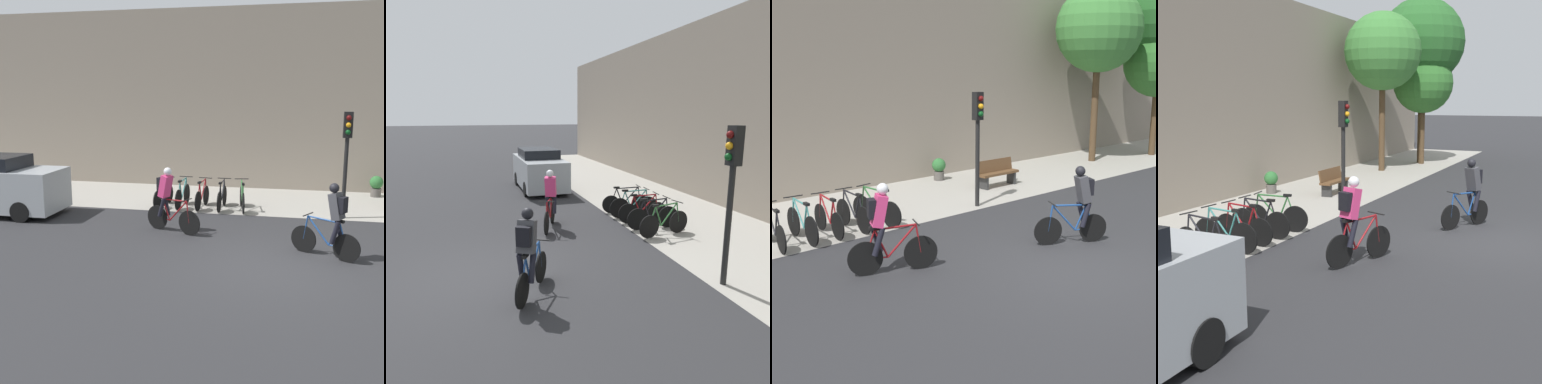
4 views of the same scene
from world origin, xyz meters
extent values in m
plane|color=#2B2B2D|center=(0.00, 0.00, 0.00)|extent=(200.00, 200.00, 0.00)
cube|color=#A39E93|center=(0.00, 6.75, 0.00)|extent=(44.00, 4.50, 0.01)
cube|color=gray|center=(0.00, 9.30, 3.50)|extent=(44.00, 0.60, 7.00)
cylinder|color=black|center=(-2.25, 2.02, 0.34)|extent=(0.64, 0.29, 0.68)
cylinder|color=black|center=(-3.25, 2.44, 0.34)|extent=(0.64, 0.29, 0.68)
cylinder|color=maroon|center=(-2.59, 2.16, 0.62)|extent=(0.56, 0.26, 0.62)
cylinder|color=maroon|center=(-2.96, 2.32, 0.61)|extent=(0.27, 0.14, 0.58)
cylinder|color=maroon|center=(-2.70, 2.21, 0.90)|extent=(0.76, 0.34, 0.07)
cylinder|color=maroon|center=(-3.05, 2.36, 0.33)|extent=(0.41, 0.20, 0.05)
cylinder|color=maroon|center=(-3.16, 2.40, 0.61)|extent=(0.22, 0.12, 0.56)
cylinder|color=maroon|center=(-2.29, 2.04, 0.63)|extent=(0.13, 0.08, 0.59)
cylinder|color=black|center=(-2.33, 2.06, 0.96)|extent=(0.20, 0.44, 0.03)
cube|color=black|center=(-3.07, 2.36, 0.93)|extent=(0.22, 0.15, 0.06)
cube|color=#DB3875|center=(-2.98, 2.33, 1.26)|extent=(0.42, 0.42, 0.63)
sphere|color=silver|center=(-2.91, 2.29, 1.67)|extent=(0.29, 0.29, 0.22)
cylinder|color=black|center=(-3.07, 2.24, 0.68)|extent=(0.30, 0.21, 0.56)
cylinder|color=black|center=(-2.99, 2.45, 0.68)|extent=(0.26, 0.19, 0.56)
cube|color=black|center=(-3.11, 2.38, 1.31)|extent=(0.23, 0.29, 0.36)
cylinder|color=black|center=(0.72, 1.25, 0.32)|extent=(0.58, 0.35, 0.65)
cylinder|color=black|center=(1.66, 0.72, 0.32)|extent=(0.58, 0.35, 0.65)
cylinder|color=#1E478C|center=(1.04, 1.07, 0.61)|extent=(0.53, 0.33, 0.62)
cylinder|color=#1E478C|center=(1.38, 0.88, 0.59)|extent=(0.26, 0.17, 0.58)
cylinder|color=#1E478C|center=(1.14, 1.02, 0.89)|extent=(0.71, 0.43, 0.07)
cylinder|color=#1E478C|center=(1.47, 0.83, 0.32)|extent=(0.39, 0.24, 0.05)
cylinder|color=#1E478C|center=(1.57, 0.77, 0.60)|extent=(0.21, 0.14, 0.56)
cylinder|color=#1E478C|center=(0.76, 1.23, 0.61)|extent=(0.12, 0.09, 0.59)
cylinder|color=black|center=(0.79, 1.21, 0.94)|extent=(0.25, 0.41, 0.03)
cube|color=black|center=(1.49, 0.82, 0.91)|extent=(0.21, 0.17, 0.06)
cube|color=#3D3D42|center=(1.40, 0.87, 1.24)|extent=(0.44, 0.44, 0.63)
sphere|color=black|center=(1.33, 0.91, 1.65)|extent=(0.30, 0.30, 0.22)
cylinder|color=black|center=(1.50, 0.94, 0.67)|extent=(0.29, 0.23, 0.56)
cylinder|color=black|center=(1.39, 0.75, 0.67)|extent=(0.26, 0.21, 0.56)
cube|color=black|center=(1.52, 0.80, 1.29)|extent=(0.25, 0.30, 0.36)
cylinder|color=black|center=(-3.91, 4.68, 0.31)|extent=(0.11, 0.63, 0.63)
cylinder|color=black|center=(-3.87, 4.99, 0.58)|extent=(0.07, 0.27, 0.58)
cylinder|color=black|center=(-3.88, 4.89, 0.31)|extent=(0.09, 0.43, 0.05)
cylinder|color=black|center=(-3.90, 4.78, 0.59)|extent=(0.06, 0.22, 0.56)
cube|color=black|center=(-3.89, 4.87, 0.90)|extent=(0.10, 0.21, 0.06)
cylinder|color=black|center=(-3.15, 5.72, 0.34)|extent=(0.07, 0.69, 0.69)
cylinder|color=black|center=(-3.21, 4.70, 0.34)|extent=(0.07, 0.69, 0.69)
cylinder|color=teal|center=(-3.17, 5.37, 0.62)|extent=(0.07, 0.56, 0.62)
cylinder|color=teal|center=(-3.19, 5.00, 0.61)|extent=(0.05, 0.26, 0.58)
cylinder|color=teal|center=(-3.18, 5.26, 0.91)|extent=(0.08, 0.75, 0.07)
cylinder|color=teal|center=(-3.20, 4.90, 0.33)|extent=(0.05, 0.41, 0.05)
cylinder|color=teal|center=(-3.20, 4.79, 0.62)|extent=(0.04, 0.21, 0.56)
cylinder|color=teal|center=(-3.16, 5.68, 0.63)|extent=(0.04, 0.12, 0.58)
cylinder|color=black|center=(-3.16, 5.64, 0.96)|extent=(0.46, 0.05, 0.03)
cube|color=black|center=(-3.20, 4.88, 0.93)|extent=(0.09, 0.20, 0.06)
cylinder|color=black|center=(-2.48, 5.70, 0.33)|extent=(0.09, 0.65, 0.65)
cylinder|color=black|center=(-2.56, 4.72, 0.33)|extent=(0.09, 0.65, 0.65)
cylinder|color=maroon|center=(-2.50, 5.37, 0.61)|extent=(0.09, 0.55, 0.62)
cylinder|color=maroon|center=(-2.54, 5.00, 0.59)|extent=(0.06, 0.26, 0.58)
cylinder|color=maroon|center=(-2.51, 5.26, 0.89)|extent=(0.10, 0.74, 0.07)
cylinder|color=maroon|center=(-2.54, 4.91, 0.32)|extent=(0.07, 0.40, 0.05)
cylinder|color=maroon|center=(-2.55, 4.80, 0.60)|extent=(0.05, 0.21, 0.56)
cylinder|color=maroon|center=(-2.48, 5.66, 0.62)|extent=(0.05, 0.12, 0.58)
cylinder|color=black|center=(-2.48, 5.62, 0.95)|extent=(0.46, 0.07, 0.03)
cube|color=black|center=(-2.55, 4.89, 0.92)|extent=(0.10, 0.21, 0.06)
cylinder|color=black|center=(-1.84, 5.71, 0.33)|extent=(0.05, 0.67, 0.67)
cylinder|color=black|center=(-1.87, 4.71, 0.33)|extent=(0.05, 0.67, 0.67)
cylinder|color=black|center=(-1.85, 5.37, 0.61)|extent=(0.06, 0.56, 0.62)
cylinder|color=black|center=(-1.86, 5.00, 0.60)|extent=(0.05, 0.26, 0.58)
cylinder|color=black|center=(-1.85, 5.26, 0.90)|extent=(0.06, 0.75, 0.07)
cylinder|color=black|center=(-1.86, 4.91, 0.32)|extent=(0.04, 0.41, 0.05)
cylinder|color=black|center=(-1.87, 4.80, 0.61)|extent=(0.04, 0.21, 0.56)
cylinder|color=black|center=(-1.84, 5.67, 0.62)|extent=(0.04, 0.12, 0.58)
cylinder|color=black|center=(-1.84, 5.63, 0.95)|extent=(0.46, 0.04, 0.03)
cube|color=black|center=(-1.86, 4.89, 0.92)|extent=(0.09, 0.20, 0.06)
cylinder|color=black|center=(-1.28, 5.73, 0.33)|extent=(0.15, 0.66, 0.66)
cylinder|color=black|center=(-1.10, 4.69, 0.33)|extent=(0.15, 0.66, 0.66)
cylinder|color=#2D6B33|center=(-1.22, 5.37, 0.61)|extent=(0.14, 0.58, 0.62)
cylinder|color=#2D6B33|center=(-1.15, 4.99, 0.60)|extent=(0.09, 0.27, 0.58)
cylinder|color=#2D6B33|center=(-1.20, 5.26, 0.90)|extent=(0.18, 0.78, 0.07)
cylinder|color=#2D6B33|center=(-1.13, 4.90, 0.32)|extent=(0.11, 0.42, 0.05)
cylinder|color=#2D6B33|center=(-1.11, 4.78, 0.61)|extent=(0.07, 0.22, 0.56)
cylinder|color=#2D6B33|center=(-1.28, 5.69, 0.62)|extent=(0.06, 0.12, 0.59)
cylinder|color=black|center=(-1.27, 5.64, 0.95)|extent=(0.46, 0.11, 0.03)
cube|color=black|center=(-1.13, 4.88, 0.92)|extent=(0.11, 0.21, 0.06)
cylinder|color=black|center=(1.93, 4.80, 1.61)|extent=(0.12, 0.12, 3.21)
cube|color=black|center=(1.93, 4.80, 2.83)|extent=(0.26, 0.20, 0.76)
sphere|color=#590C0C|center=(1.93, 4.67, 3.04)|extent=(0.15, 0.15, 0.15)
sphere|color=orange|center=(1.93, 4.67, 2.83)|extent=(0.15, 0.15, 0.15)
sphere|color=#0C4719|center=(1.93, 4.67, 2.62)|extent=(0.15, 0.15, 0.15)
cube|color=brown|center=(4.22, 6.19, 0.45)|extent=(1.62, 0.40, 0.08)
cube|color=brown|center=(4.22, 6.37, 0.69)|extent=(1.62, 0.12, 0.40)
cube|color=#2D2D2D|center=(3.57, 6.19, 0.23)|extent=(0.08, 0.36, 0.45)
cube|color=#2D2D2D|center=(4.86, 6.19, 0.23)|extent=(0.08, 0.36, 0.45)
cylinder|color=#4C3823|center=(10.72, 6.98, 2.12)|extent=(0.28, 0.28, 4.25)
sphere|color=#3D7F38|center=(10.72, 6.98, 5.38)|extent=(3.47, 3.47, 3.47)
cylinder|color=#4C3823|center=(14.43, 6.30, 2.37)|extent=(0.28, 0.28, 4.74)
cylinder|color=#4C3823|center=(14.07, 6.10, 1.54)|extent=(0.28, 0.28, 3.09)
cylinder|color=#56514C|center=(3.40, 8.28, 0.16)|extent=(0.36, 0.36, 0.32)
sphere|color=#2D6B33|center=(3.40, 8.28, 0.54)|extent=(0.48, 0.48, 0.48)
camera|label=1|loc=(0.44, -10.09, 3.72)|focal=45.00mm
camera|label=2|loc=(7.85, -0.14, 3.45)|focal=35.00mm
camera|label=3|loc=(-8.29, -5.87, 3.88)|focal=50.00mm
camera|label=4|loc=(-12.24, -1.88, 3.24)|focal=50.00mm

